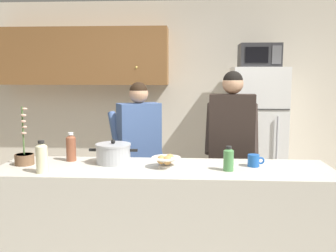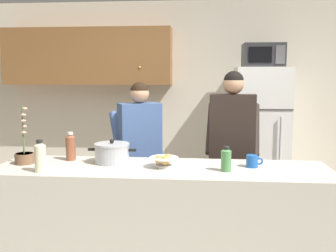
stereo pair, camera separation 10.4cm
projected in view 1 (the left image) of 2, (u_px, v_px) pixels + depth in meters
The scene contains 13 objects.
back_wall_unit at pixel (156, 90), 5.11m from camera, with size 6.00×0.48×2.60m.
kitchen_island at pixel (164, 224), 3.00m from camera, with size 2.60×0.68×0.92m, color beige.
refrigerator at pixel (256, 137), 4.71m from camera, with size 0.64×0.68×1.72m.
microwave at pixel (259, 56), 4.56m from camera, with size 0.48×0.37×0.28m.
person_near_pot at pixel (139, 144), 3.68m from camera, with size 0.59×0.55×1.57m.
person_by_sink at pixel (232, 137), 3.59m from camera, with size 0.54×0.45×1.67m.
cooking_pot at pixel (113, 153), 3.06m from camera, with size 0.40×0.28×0.20m.
coffee_mug at pixel (254, 161), 2.96m from camera, with size 0.13×0.09×0.10m.
bread_bowl at pixel (166, 161), 2.93m from camera, with size 0.23×0.23×0.10m.
bottle_near_edge at pixel (42, 157), 2.75m from camera, with size 0.08×0.08×0.24m.
bottle_mid_counter at pixel (71, 147), 3.14m from camera, with size 0.08×0.08×0.24m.
bottle_far_corner at pixel (229, 159), 2.82m from camera, with size 0.08×0.08×0.19m.
potted_orchid at pixel (24, 156), 3.01m from camera, with size 0.15×0.15×0.47m.
Camera 1 is at (0.21, -2.86, 1.63)m, focal length 40.48 mm.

